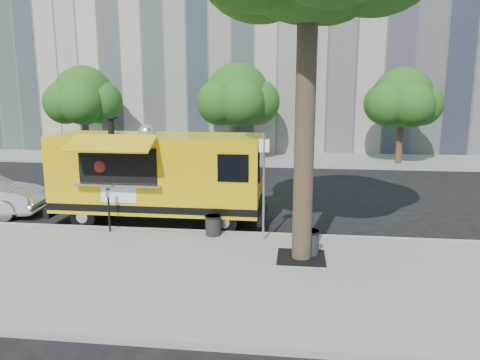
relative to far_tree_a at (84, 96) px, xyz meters
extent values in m
plane|color=black|center=(10.00, -12.30, -3.78)|extent=(120.00, 120.00, 0.00)
cube|color=gray|center=(10.00, -16.30, -3.70)|extent=(60.00, 6.00, 0.15)
cube|color=#999993|center=(10.00, -13.23, -3.70)|extent=(60.00, 0.14, 0.16)
cube|color=gray|center=(10.00, 1.20, -3.70)|extent=(60.00, 5.00, 0.15)
cube|color=gray|center=(22.00, 10.70, 6.22)|extent=(20.00, 14.00, 20.00)
cylinder|color=#33261C|center=(12.60, -15.10, -0.38)|extent=(0.48, 0.48, 6.50)
cube|color=black|center=(12.60, -15.10, -3.62)|extent=(1.20, 1.20, 0.02)
cylinder|color=#33261C|center=(0.00, 0.00, -2.33)|extent=(0.36, 0.36, 2.60)
sphere|color=#144412|center=(0.00, 0.00, 0.02)|extent=(3.42, 3.42, 3.42)
cylinder|color=#33261C|center=(9.00, 0.40, -2.33)|extent=(0.36, 0.36, 2.60)
sphere|color=#144412|center=(9.00, 0.40, 0.07)|extent=(3.60, 3.60, 3.60)
cylinder|color=#33261C|center=(18.00, 0.10, -2.33)|extent=(0.36, 0.36, 2.60)
sphere|color=#144412|center=(18.00, 0.10, -0.04)|extent=(3.24, 3.24, 3.24)
cylinder|color=silver|center=(11.55, -13.85, -2.13)|extent=(0.06, 0.06, 3.00)
cube|color=white|center=(11.55, -13.85, -0.98)|extent=(0.28, 0.02, 0.35)
cylinder|color=black|center=(7.00, -13.65, -3.10)|extent=(0.06, 0.06, 1.05)
cube|color=silver|center=(7.00, -13.65, -2.48)|extent=(0.10, 0.08, 0.22)
sphere|color=black|center=(7.00, -13.65, -2.35)|extent=(0.11, 0.11, 0.11)
cube|color=gold|center=(8.06, -12.10, -2.09)|extent=(6.54, 2.25, 2.36)
cube|color=black|center=(8.06, -12.10, -3.05)|extent=(6.56, 2.27, 0.22)
cube|color=black|center=(11.41, -12.12, -3.32)|extent=(0.19, 2.10, 0.30)
cube|color=black|center=(4.72, -12.08, -3.32)|extent=(0.19, 2.10, 0.30)
cube|color=black|center=(11.35, -12.12, -1.72)|extent=(0.06, 1.77, 0.95)
cylinder|color=black|center=(10.32, -13.04, -3.37)|extent=(0.81, 0.29, 0.80)
cylinder|color=black|center=(10.33, -11.19, -3.37)|extent=(0.81, 0.29, 0.80)
cylinder|color=black|center=(5.90, -13.01, -3.37)|extent=(0.81, 0.29, 0.80)
cylinder|color=black|center=(5.91, -11.16, -3.37)|extent=(0.81, 0.29, 0.80)
cube|color=black|center=(7.15, -13.14, -1.72)|extent=(2.41, 0.19, 1.05)
cube|color=silver|center=(7.15, -13.30, -2.28)|extent=(2.61, 0.37, 0.06)
cube|color=gold|center=(7.15, -13.67, -1.00)|extent=(2.52, 0.96, 0.42)
cube|color=white|center=(7.15, -13.22, -2.60)|extent=(1.10, 0.05, 0.50)
cylinder|color=black|center=(6.56, -12.09, -0.66)|extent=(0.20, 0.20, 0.55)
sphere|color=silver|center=(7.66, -11.90, -0.86)|extent=(0.56, 0.56, 0.56)
sphere|color=maroon|center=(6.60, -12.85, -1.77)|extent=(0.84, 0.84, 0.84)
cylinder|color=#FF590C|center=(6.60, -13.08, -1.90)|extent=(0.34, 0.12, 0.34)
cylinder|color=black|center=(12.80, -14.81, -3.31)|extent=(0.48, 0.48, 0.63)
cylinder|color=black|center=(12.80, -14.81, -3.02)|extent=(0.52, 0.52, 0.04)
cylinder|color=black|center=(10.09, -13.60, -3.33)|extent=(0.45, 0.45, 0.58)
cylinder|color=black|center=(10.09, -13.60, -3.06)|extent=(0.48, 0.48, 0.04)
camera|label=1|loc=(12.43, -26.31, 0.63)|focal=35.00mm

